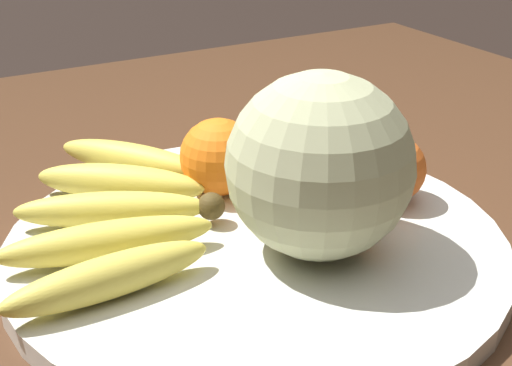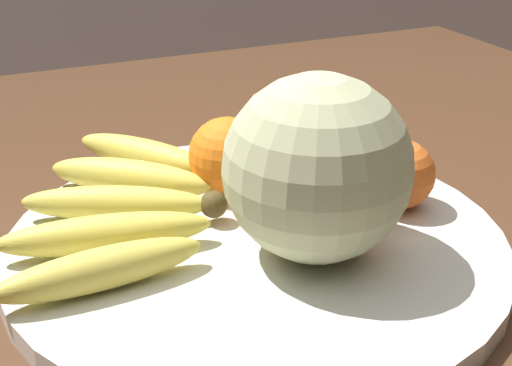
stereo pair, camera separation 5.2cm
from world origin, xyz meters
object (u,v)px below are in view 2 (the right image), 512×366
(orange_front_left, at_px, (400,174))
(banana_bunch, at_px, (123,202))
(orange_front_right, at_px, (279,153))
(orange_mid_center, at_px, (227,156))
(melon, at_px, (317,168))
(orange_back_left, at_px, (343,154))
(orange_back_right, at_px, (350,135))
(produce_tag, at_px, (303,220))
(fruit_bowl, at_px, (256,243))
(kitchen_table, at_px, (255,299))

(orange_front_left, bearing_deg, banana_bunch, -17.63)
(orange_front_right, relative_size, orange_mid_center, 0.74)
(melon, bearing_deg, orange_back_left, -130.07)
(banana_bunch, xyz_separation_m, orange_front_right, (-0.17, -0.02, 0.01))
(orange_back_right, distance_m, produce_tag, 0.15)
(melon, height_order, orange_front_right, melon)
(banana_bunch, distance_m, orange_back_left, 0.22)
(melon, xyz_separation_m, orange_front_right, (-0.04, -0.14, -0.05))
(orange_back_left, bearing_deg, fruit_bowl, 25.03)
(orange_front_left, height_order, produce_tag, orange_front_left)
(orange_mid_center, xyz_separation_m, produce_tag, (-0.04, 0.09, -0.04))
(banana_bunch, relative_size, orange_back_left, 4.33)
(fruit_bowl, xyz_separation_m, orange_mid_center, (-0.01, -0.09, 0.05))
(orange_front_right, bearing_deg, orange_back_right, -175.58)
(kitchen_table, bearing_deg, produce_tag, 114.12)
(fruit_bowl, distance_m, orange_front_left, 0.15)
(melon, height_order, orange_back_left, melon)
(fruit_bowl, bearing_deg, orange_back_right, -146.08)
(fruit_bowl, distance_m, banana_bunch, 0.13)
(melon, bearing_deg, kitchen_table, -85.35)
(orange_front_left, distance_m, orange_front_right, 0.13)
(orange_front_left, height_order, orange_back_right, orange_front_left)
(fruit_bowl, xyz_separation_m, melon, (-0.03, 0.05, 0.09))
(melon, xyz_separation_m, orange_front_left, (-0.11, -0.04, -0.04))
(banana_bunch, distance_m, orange_mid_center, 0.11)
(melon, distance_m, orange_front_right, 0.16)
(kitchen_table, distance_m, orange_front_left, 0.20)
(orange_back_right, relative_size, produce_tag, 0.75)
(fruit_bowl, bearing_deg, orange_front_left, 178.47)
(orange_front_right, distance_m, produce_tag, 0.10)
(produce_tag, bearing_deg, kitchen_table, -34.00)
(fruit_bowl, bearing_deg, kitchen_table, -112.71)
(orange_mid_center, distance_m, orange_back_right, 0.15)
(fruit_bowl, distance_m, orange_front_right, 0.12)
(produce_tag, bearing_deg, orange_mid_center, -34.00)
(melon, relative_size, orange_back_left, 2.23)
(melon, relative_size, orange_front_right, 2.73)
(melon, bearing_deg, fruit_bowl, -54.22)
(fruit_bowl, height_order, orange_front_left, orange_front_left)
(melon, xyz_separation_m, orange_mid_center, (0.02, -0.14, -0.04))
(orange_front_left, relative_size, produce_tag, 0.79)
(orange_front_left, distance_m, produce_tag, 0.10)
(orange_back_right, height_order, produce_tag, orange_back_right)
(kitchen_table, height_order, melon, melon)
(banana_bunch, bearing_deg, produce_tag, 179.97)
(melon, bearing_deg, banana_bunch, -42.14)
(kitchen_table, xyz_separation_m, orange_front_left, (-0.12, 0.06, 0.15))
(banana_bunch, bearing_deg, orange_mid_center, -145.60)
(orange_front_left, distance_m, orange_back_left, 0.06)
(orange_back_left, xyz_separation_m, produce_tag, (0.07, 0.05, -0.03))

